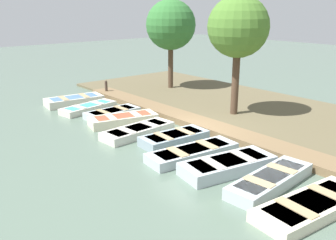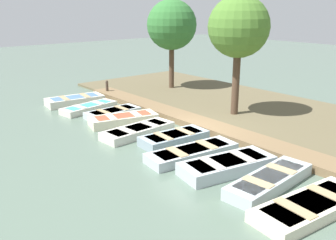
# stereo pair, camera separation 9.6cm
# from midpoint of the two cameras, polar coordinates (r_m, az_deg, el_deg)

# --- Properties ---
(ground_plane) EXTENTS (80.00, 80.00, 0.00)m
(ground_plane) POSITION_cam_midpoint_polar(r_m,az_deg,el_deg) (15.53, 3.25, -2.25)
(ground_plane) COLOR #566B5B
(shore_bank) EXTENTS (8.00, 24.00, 0.14)m
(shore_bank) POSITION_cam_midpoint_polar(r_m,az_deg,el_deg) (19.11, 14.36, 1.17)
(shore_bank) COLOR brown
(shore_bank) RESTS_ON ground_plane
(dock_walkway) EXTENTS (1.18, 17.99, 0.29)m
(dock_walkway) POSITION_cam_midpoint_polar(r_m,az_deg,el_deg) (16.23, 6.17, -0.92)
(dock_walkway) COLOR brown
(dock_walkway) RESTS_ON ground_plane
(rowboat_0) EXTENTS (3.12, 1.57, 0.43)m
(rowboat_0) POSITION_cam_midpoint_polar(r_m,az_deg,el_deg) (20.85, -13.87, 2.93)
(rowboat_0) COLOR beige
(rowboat_0) RESTS_ON ground_plane
(rowboat_1) EXTENTS (3.07, 1.48, 0.33)m
(rowboat_1) POSITION_cam_midpoint_polar(r_m,az_deg,el_deg) (19.41, -11.81, 1.88)
(rowboat_1) COLOR beige
(rowboat_1) RESTS_ON ground_plane
(rowboat_2) EXTENTS (2.68, 1.17, 0.34)m
(rowboat_2) POSITION_cam_midpoint_polar(r_m,az_deg,el_deg) (18.21, -8.25, 1.09)
(rowboat_2) COLOR #B2BCC1
(rowboat_2) RESTS_ON ground_plane
(rowboat_3) EXTENTS (3.20, 1.80, 0.43)m
(rowboat_3) POSITION_cam_midpoint_polar(r_m,az_deg,el_deg) (16.96, -6.63, 0.10)
(rowboat_3) COLOR beige
(rowboat_3) RESTS_ON ground_plane
(rowboat_4) EXTENTS (3.24, 1.32, 0.36)m
(rowboat_4) POSITION_cam_midpoint_polar(r_m,az_deg,el_deg) (15.47, -4.42, -1.64)
(rowboat_4) COLOR beige
(rowboat_4) RESTS_ON ground_plane
(rowboat_5) EXTENTS (2.78, 1.29, 0.40)m
(rowboat_5) POSITION_cam_midpoint_polar(r_m,az_deg,el_deg) (14.54, 1.13, -2.77)
(rowboat_5) COLOR #8C9EA8
(rowboat_5) RESTS_ON ground_plane
(rowboat_6) EXTENTS (3.50, 1.45, 0.36)m
(rowboat_6) POSITION_cam_midpoint_polar(r_m,az_deg,el_deg) (13.22, 3.91, -4.98)
(rowboat_6) COLOR #B2BCC1
(rowboat_6) RESTS_ON ground_plane
(rowboat_7) EXTENTS (3.33, 1.77, 0.43)m
(rowboat_7) POSITION_cam_midpoint_polar(r_m,az_deg,el_deg) (12.26, 9.22, -6.81)
(rowboat_7) COLOR #B2BCC1
(rowboat_7) RESTS_ON ground_plane
(rowboat_8) EXTENTS (3.41, 1.26, 0.39)m
(rowboat_8) POSITION_cam_midpoint_polar(r_m,az_deg,el_deg) (11.55, 15.44, -8.90)
(rowboat_8) COLOR #B2BCC1
(rowboat_8) RESTS_ON ground_plane
(rowboat_9) EXTENTS (3.62, 1.58, 0.34)m
(rowboat_9) POSITION_cam_midpoint_polar(r_m,az_deg,el_deg) (10.59, 21.20, -12.15)
(rowboat_9) COLOR beige
(rowboat_9) RESTS_ON ground_plane
(mooring_post_near) EXTENTS (0.16, 0.16, 0.92)m
(mooring_post_near) POSITION_cam_midpoint_polar(r_m,az_deg,el_deg) (22.40, -9.15, 4.84)
(mooring_post_near) COLOR #47382D
(mooring_post_near) RESTS_ON ground_plane
(park_tree_far_left) EXTENTS (3.02, 3.02, 5.52)m
(park_tree_far_left) POSITION_cam_midpoint_polar(r_m,az_deg,el_deg) (23.34, 0.68, 14.25)
(park_tree_far_left) COLOR #4C3828
(park_tree_far_left) RESTS_ON ground_plane
(park_tree_left) EXTENTS (2.80, 2.80, 5.61)m
(park_tree_left) POSITION_cam_midpoint_polar(r_m,az_deg,el_deg) (17.64, 10.89, 13.65)
(park_tree_left) COLOR #4C3828
(park_tree_left) RESTS_ON ground_plane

